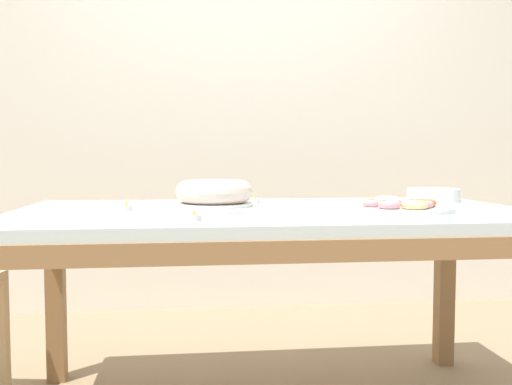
# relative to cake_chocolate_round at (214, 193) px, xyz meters

# --- Properties ---
(wall_back) EXTENTS (8.00, 0.10, 2.60)m
(wall_back) POSITION_rel_cake_chocolate_round_xyz_m (0.19, 1.38, 0.52)
(wall_back) COLOR silver
(wall_back) RESTS_ON ground
(dining_table) EXTENTS (1.78, 0.98, 0.74)m
(dining_table) POSITION_rel_cake_chocolate_round_xyz_m (0.19, -0.15, -0.13)
(dining_table) COLOR silver
(dining_table) RESTS_ON ground
(cake_chocolate_round) EXTENTS (0.28, 0.28, 0.09)m
(cake_chocolate_round) POSITION_rel_cake_chocolate_round_xyz_m (0.00, 0.00, 0.00)
(cake_chocolate_round) COLOR white
(cake_chocolate_round) RESTS_ON dining_table
(pastry_platter) EXTENTS (0.37, 0.37, 0.04)m
(pastry_platter) POSITION_rel_cake_chocolate_round_xyz_m (0.61, -0.24, -0.03)
(pastry_platter) COLOR white
(pastry_platter) RESTS_ON dining_table
(plate_stack) EXTENTS (0.21, 0.21, 0.05)m
(plate_stack) POSITION_rel_cake_chocolate_round_xyz_m (0.89, 0.12, -0.02)
(plate_stack) COLOR white
(plate_stack) RESTS_ON dining_table
(tealight_near_cakes) EXTENTS (0.04, 0.04, 0.04)m
(tealight_near_cakes) POSITION_rel_cake_chocolate_round_xyz_m (-0.30, -0.14, -0.04)
(tealight_near_cakes) COLOR silver
(tealight_near_cakes) RESTS_ON dining_table
(tealight_left_edge) EXTENTS (0.04, 0.04, 0.04)m
(tealight_left_edge) POSITION_rel_cake_chocolate_round_xyz_m (0.16, 0.14, -0.04)
(tealight_left_edge) COLOR silver
(tealight_left_edge) RESTS_ON dining_table
(tealight_right_edge) EXTENTS (0.04, 0.04, 0.04)m
(tealight_right_edge) POSITION_rel_cake_chocolate_round_xyz_m (-0.08, -0.46, -0.04)
(tealight_right_edge) COLOR silver
(tealight_right_edge) RESTS_ON dining_table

